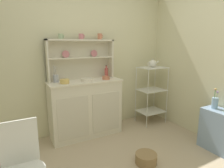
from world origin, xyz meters
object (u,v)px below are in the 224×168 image
(bowl_mixing_large, at_px, (65,81))
(utensil_jar, at_px, (56,78))
(hutch_cabinet, at_px, (86,107))
(jam_bottle, at_px, (106,72))
(hutch_shelf_unit, at_px, (80,56))
(flower_vase, at_px, (215,102))
(bakers_rack, at_px, (151,89))
(porcelain_teapot, at_px, (153,63))
(wire_chair, at_px, (21,162))
(side_shelf_blue, at_px, (220,131))
(cup_sage_0, at_px, (61,36))
(floor_basket, at_px, (146,158))

(bowl_mixing_large, bearing_deg, utensil_jar, 120.56)
(hutch_cabinet, distance_m, jam_bottle, 0.68)
(hutch_shelf_unit, bearing_deg, hutch_cabinet, -90.00)
(bowl_mixing_large, distance_m, flower_vase, 2.14)
(bakers_rack, relative_size, bowl_mixing_large, 7.91)
(porcelain_teapot, bearing_deg, wire_chair, -154.80)
(hutch_cabinet, bearing_deg, wire_chair, -130.57)
(utensil_jar, xyz_separation_m, porcelain_teapot, (1.69, -0.18, 0.16))
(hutch_shelf_unit, bearing_deg, bakers_rack, -11.89)
(wire_chair, bearing_deg, jam_bottle, 72.51)
(side_shelf_blue, distance_m, jam_bottle, 1.89)
(wire_chair, bearing_deg, flower_vase, 30.01)
(cup_sage_0, relative_size, utensil_jar, 0.33)
(jam_bottle, bearing_deg, flower_vase, -51.44)
(side_shelf_blue, bearing_deg, bakers_rack, 99.02)
(bowl_mixing_large, height_order, utensil_jar, utensil_jar)
(wire_chair, distance_m, jam_bottle, 1.95)
(porcelain_teapot, bearing_deg, side_shelf_blue, -80.92)
(cup_sage_0, bearing_deg, porcelain_teapot, -8.16)
(utensil_jar, bearing_deg, floor_basket, -55.45)
(bakers_rack, distance_m, wire_chair, 2.50)
(bakers_rack, distance_m, porcelain_teapot, 0.47)
(hutch_shelf_unit, xyz_separation_m, porcelain_teapot, (1.26, -0.27, -0.16))
(hutch_cabinet, bearing_deg, bowl_mixing_large, -167.61)
(bakers_rack, relative_size, side_shelf_blue, 1.82)
(hutch_cabinet, distance_m, wire_chair, 1.54)
(bakers_rack, distance_m, side_shelf_blue, 1.30)
(bakers_rack, distance_m, utensil_jar, 1.73)
(wire_chair, bearing_deg, hutch_cabinet, 80.54)
(hutch_shelf_unit, height_order, porcelain_teapot, hutch_shelf_unit)
(utensil_jar, relative_size, porcelain_teapot, 1.10)
(cup_sage_0, xyz_separation_m, porcelain_teapot, (1.57, -0.22, -0.45))
(floor_basket, bearing_deg, hutch_cabinet, 109.24)
(porcelain_teapot, xyz_separation_m, flower_vase, (0.20, -1.11, -0.45))
(wire_chair, xyz_separation_m, flower_vase, (2.46, -0.05, 0.16))
(wire_chair, distance_m, utensil_jar, 1.44)
(jam_bottle, xyz_separation_m, flower_vase, (1.04, -1.30, -0.32))
(cup_sage_0, xyz_separation_m, utensil_jar, (-0.12, -0.04, -0.61))
(hutch_cabinet, bearing_deg, flower_vase, -39.77)
(wire_chair, xyz_separation_m, porcelain_teapot, (2.26, 1.06, 0.60))
(cup_sage_0, distance_m, flower_vase, 2.39)
(wire_chair, xyz_separation_m, jam_bottle, (1.42, 1.25, 0.48))
(cup_sage_0, height_order, jam_bottle, cup_sage_0)
(side_shelf_blue, bearing_deg, flower_vase, 90.02)
(bakers_rack, relative_size, cup_sage_0, 12.99)
(floor_basket, relative_size, utensil_jar, 1.10)
(cup_sage_0, xyz_separation_m, flower_vase, (1.77, -1.34, -0.90))
(hutch_shelf_unit, relative_size, utensil_jar, 4.33)
(side_shelf_blue, distance_m, porcelain_teapot, 1.50)
(bowl_mixing_large, relative_size, utensil_jar, 0.54)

